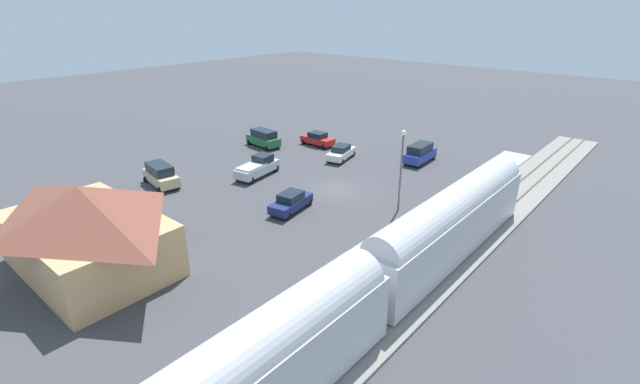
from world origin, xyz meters
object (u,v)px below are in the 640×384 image
at_px(pedestrian_on_platform, 478,177).
at_px(suv_blue, 420,153).
at_px(sedan_navy, 291,202).
at_px(pedestrian_waiting_far, 461,188).
at_px(sedan_white, 341,152).
at_px(light_pole_near_platform, 402,161).
at_px(sedan_red, 318,139).
at_px(suv_green, 263,138).
at_px(passenger_train, 370,282).
at_px(suv_tan, 161,175).
at_px(station_building, 85,227).
at_px(pickup_silver, 258,167).

distance_m(pedestrian_on_platform, suv_blue, 9.03).
relative_size(pedestrian_on_platform, sedan_navy, 0.36).
bearing_deg(pedestrian_waiting_far, sedan_navy, 48.97).
height_order(sedan_navy, sedan_white, same).
bearing_deg(sedan_white, light_pole_near_platform, 148.15).
bearing_deg(sedan_red, sedan_navy, 124.14).
bearing_deg(pedestrian_on_platform, sedan_navy, 56.31).
distance_m(sedan_navy, light_pole_near_platform, 10.27).
xyz_separation_m(pedestrian_waiting_far, suv_green, (26.61, 0.21, -0.13)).
distance_m(passenger_train, suv_tan, 28.54).
relative_size(station_building, pedestrian_on_platform, 7.38).
xyz_separation_m(station_building, sedan_white, (1.44, -29.76, -2.32)).
bearing_deg(sedan_white, suv_blue, -145.93).
height_order(pedestrian_waiting_far, pickup_silver, pickup_silver).
height_order(passenger_train, suv_blue, passenger_train).
height_order(pedestrian_waiting_far, sedan_red, pedestrian_waiting_far).
bearing_deg(suv_tan, pedestrian_waiting_far, -146.75).
xyz_separation_m(suv_tan, pickup_silver, (-5.44, -8.17, -0.12)).
xyz_separation_m(passenger_train, light_pole_near_platform, (6.80, -14.37, 1.81)).
distance_m(sedan_navy, sedan_white, 15.10).
bearing_deg(pickup_silver, pedestrian_waiting_far, -157.46).
bearing_deg(passenger_train, pedestrian_waiting_far, -79.72).
relative_size(station_building, pickup_silver, 2.23).
height_order(passenger_train, pickup_silver, passenger_train).
bearing_deg(suv_tan, station_building, 131.66).
bearing_deg(suv_blue, pedestrian_on_platform, 157.29).
bearing_deg(sedan_red, pickup_silver, 101.36).
relative_size(pickup_silver, sedan_red, 1.25).
bearing_deg(suv_green, pickup_silver, 134.04).
relative_size(suv_blue, sedan_navy, 1.06).
distance_m(pedestrian_on_platform, sedan_navy, 18.92).
relative_size(pedestrian_waiting_far, sedan_white, 0.36).
xyz_separation_m(passenger_train, suv_tan, (28.21, -3.94, -1.71)).
distance_m(passenger_train, pickup_silver, 25.85).
bearing_deg(suv_green, sedan_navy, 144.15).
height_order(passenger_train, pedestrian_on_platform, passenger_train).
height_order(pickup_silver, sedan_navy, pickup_silver).
relative_size(sedan_red, suv_green, 0.89).
bearing_deg(pedestrian_waiting_far, suv_blue, -41.59).
distance_m(pedestrian_on_platform, pickup_silver, 22.55).
bearing_deg(light_pole_near_platform, pedestrian_on_platform, -109.02).
bearing_deg(sedan_red, suv_tan, 82.08).
distance_m(suv_tan, sedan_white, 20.28).
relative_size(suv_tan, light_pole_near_platform, 0.70).
distance_m(pickup_silver, suv_green, 10.76).
xyz_separation_m(pedestrian_waiting_far, sedan_navy, (10.38, 11.93, -0.40)).
bearing_deg(pickup_silver, suv_blue, -125.61).
xyz_separation_m(pedestrian_on_platform, sedan_red, (21.78, -0.91, -0.40)).
bearing_deg(pickup_silver, passenger_train, 151.99).
xyz_separation_m(passenger_train, suv_blue, (11.86, -27.34, -1.71)).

